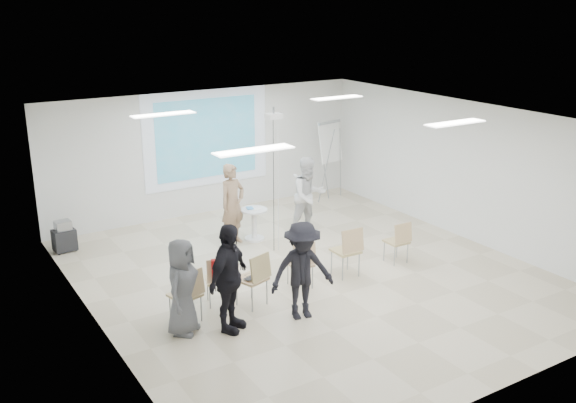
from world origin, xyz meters
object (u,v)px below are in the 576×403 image
chair_left_mid (219,277)px  chair_right_inner (348,248)px  chair_far_left (188,292)px  audience_mid (302,264)px  audience_outer (182,281)px  player_right (309,192)px  flipchart_easel (330,142)px  pedestal_table (254,222)px  chair_left_inner (255,275)px  audience_left (229,271)px  laptop (251,277)px  chair_center (302,261)px  player_left (232,199)px  chair_right_far (399,239)px  av_cart (64,237)px

chair_left_mid → chair_right_inner: size_ratio=0.91×
chair_far_left → chair_left_mid: bearing=8.8°
audience_mid → audience_outer: bearing=175.1°
player_right → flipchart_easel: (1.87, 1.83, 0.56)m
pedestal_table → player_right: 1.38m
chair_left_inner → audience_left: (-0.74, -0.51, 0.45)m
pedestal_table → chair_left_inner: bearing=-118.6°
chair_far_left → audience_outer: bearing=-144.0°
laptop → flipchart_easel: flipchart_easel is taller
chair_left_mid → audience_mid: bearing=-29.8°
chair_left_mid → chair_center: size_ratio=0.98×
pedestal_table → audience_mid: size_ratio=0.39×
player_left → chair_left_inner: 3.07m
chair_right_far → audience_left: audience_left is taller
pedestal_table → laptop: 3.12m
chair_left_mid → laptop: (0.49, -0.25, -0.01)m
audience_outer → chair_right_far: bearing=-39.8°
laptop → chair_right_inner: bearing=163.8°
chair_right_inner → audience_mid: (-1.62, -0.89, 0.35)m
chair_center → laptop: chair_center is taller
audience_outer → audience_mid: bearing=-60.6°
chair_far_left → chair_left_inner: bearing=-17.1°
player_right → chair_right_inner: player_right is taller
chair_center → audience_left: 1.99m
player_left → av_cart: (-3.20, 1.45, -0.69)m
flipchart_easel → av_cart: flipchart_easel is taller
player_right → laptop: size_ratio=5.45×
audience_mid → av_cart: audience_mid is taller
chair_left_inner → flipchart_easel: (4.63, 4.36, 0.95)m
chair_far_left → flipchart_easel: bearing=21.5°
audience_outer → flipchart_easel: bearing=-6.8°
chair_far_left → chair_center: (2.27, 0.14, -0.02)m
chair_right_inner → av_cart: 5.93m
chair_left_mid → audience_left: 1.01m
chair_left_inner → audience_mid: (0.46, -0.74, 0.37)m
audience_outer → av_cart: bearing=55.9°
chair_right_far → audience_mid: size_ratio=0.46×
pedestal_table → chair_left_mid: 3.19m
chair_center → flipchart_easel: 5.57m
pedestal_table → laptop: pedestal_table is taller
audience_mid → flipchart_easel: flipchart_easel is taller
chair_center → chair_left_mid: bearing=-175.4°
chair_center → chair_right_inner: chair_right_inner is taller
audience_left → player_left: bearing=27.7°
av_cart → chair_left_mid: bearing=-72.5°
chair_far_left → chair_left_inner: (1.20, -0.04, 0.01)m
chair_center → av_cart: size_ratio=1.38×
chair_right_inner → audience_outer: size_ratio=0.57×
chair_left_inner → av_cart: size_ratio=1.46×
chair_center → chair_left_inner: bearing=-159.6°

